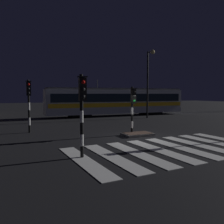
# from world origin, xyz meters

# --- Properties ---
(ground_plane) EXTENTS (120.00, 120.00, 0.00)m
(ground_plane) POSITION_xyz_m (0.00, 0.00, 0.00)
(ground_plane) COLOR black
(rail_near) EXTENTS (80.00, 0.12, 0.03)m
(rail_near) POSITION_xyz_m (0.00, 12.58, 0.01)
(rail_near) COLOR #59595E
(rail_near) RESTS_ON ground
(rail_far) EXTENTS (80.00, 0.12, 0.03)m
(rail_far) POSITION_xyz_m (0.00, 14.01, 0.01)
(rail_far) COLOR #59595E
(rail_far) RESTS_ON ground
(crosswalk_zebra) EXTENTS (9.56, 5.41, 0.02)m
(crosswalk_zebra) POSITION_xyz_m (0.00, -2.91, 0.01)
(crosswalk_zebra) COLOR silver
(crosswalk_zebra) RESTS_ON ground
(traffic_island) EXTENTS (1.82, 1.16, 0.18)m
(traffic_island) POSITION_xyz_m (0.32, 0.76, 0.09)
(traffic_island) COLOR slate
(traffic_island) RESTS_ON ground
(traffic_light_median_centre) EXTENTS (0.36, 0.42, 3.03)m
(traffic_light_median_centre) POSITION_xyz_m (0.18, 1.12, 2.00)
(traffic_light_median_centre) COLOR black
(traffic_light_median_centre) RESTS_ON ground
(traffic_light_corner_far_left) EXTENTS (0.36, 0.42, 3.51)m
(traffic_light_corner_far_left) POSITION_xyz_m (-5.71, 4.52, 2.31)
(traffic_light_corner_far_left) COLOR black
(traffic_light_corner_far_left) RESTS_ON ground
(traffic_light_corner_near_left) EXTENTS (0.36, 0.42, 3.35)m
(traffic_light_corner_near_left) POSITION_xyz_m (-4.19, -2.79, 2.21)
(traffic_light_corner_near_left) COLOR black
(traffic_light_corner_near_left) RESTS_ON ground
(street_lamp_trackside_right) EXTENTS (0.44, 1.21, 7.06)m
(street_lamp_trackside_right) POSITION_xyz_m (6.58, 9.46, 4.49)
(street_lamp_trackside_right) COLOR black
(street_lamp_trackside_right) RESTS_ON ground
(tram) EXTENTS (16.81, 2.58, 4.15)m
(tram) POSITION_xyz_m (4.70, 13.29, 1.75)
(tram) COLOR silver
(tram) RESTS_ON ground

